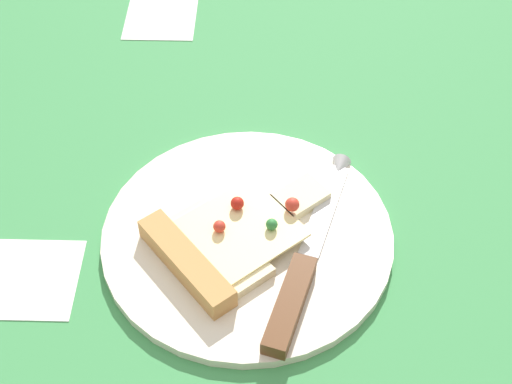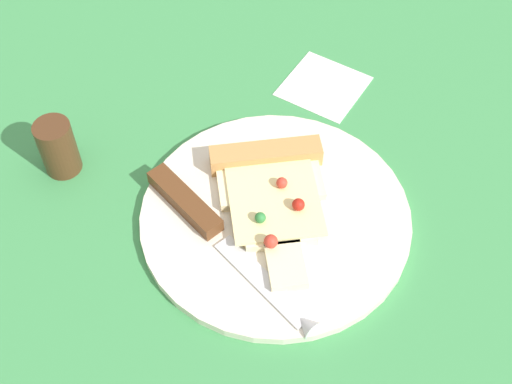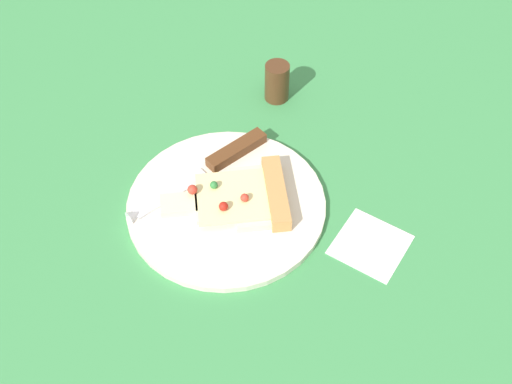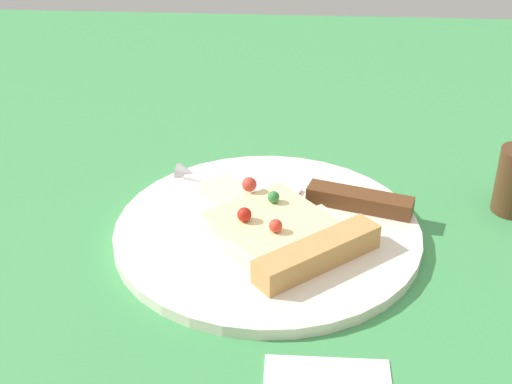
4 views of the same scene
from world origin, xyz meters
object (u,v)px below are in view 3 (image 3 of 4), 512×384
(plate, at_px, (226,205))
(pizza_slice, at_px, (244,197))
(pepper_shaker, at_px, (277,82))
(knife, at_px, (212,166))

(plate, height_order, pizza_slice, pizza_slice)
(plate, distance_m, pepper_shaker, 0.24)
(pizza_slice, relative_size, knife, 0.78)
(pizza_slice, height_order, knife, pizza_slice)
(knife, bearing_deg, pepper_shaker, -70.73)
(knife, bearing_deg, plate, 158.84)
(plate, xyz_separation_m, pizza_slice, (0.02, -0.02, 0.01))
(plate, height_order, knife, knife)
(plate, bearing_deg, pepper_shaker, 14.62)
(pizza_slice, bearing_deg, knife, 31.07)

